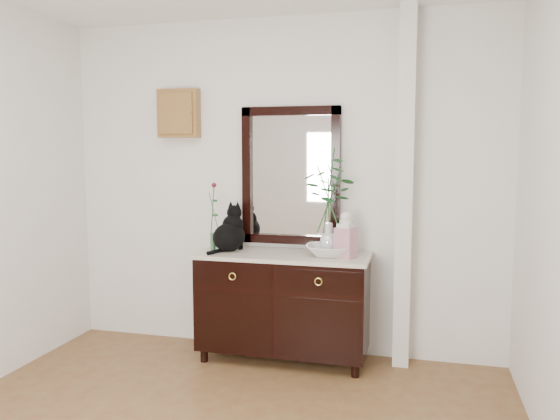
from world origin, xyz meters
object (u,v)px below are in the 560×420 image
(sideboard, at_px, (283,301))
(cat, at_px, (229,228))
(ginger_jar, at_px, (346,234))
(lotus_bowl, at_px, (328,250))

(sideboard, relative_size, cat, 3.61)
(ginger_jar, bearing_deg, cat, 177.69)
(sideboard, xyz_separation_m, cat, (-0.45, 0.01, 0.56))
(cat, height_order, lotus_bowl, cat)
(cat, relative_size, lotus_bowl, 1.08)
(sideboard, relative_size, lotus_bowl, 3.89)
(ginger_jar, bearing_deg, lotus_bowl, 168.95)
(cat, distance_m, ginger_jar, 0.93)
(sideboard, xyz_separation_m, lotus_bowl, (0.35, -0.00, 0.42))
(cat, height_order, ginger_jar, cat)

